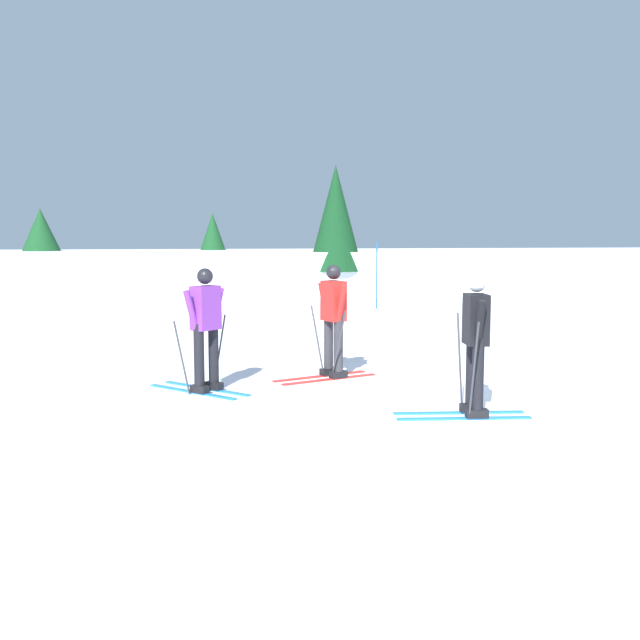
{
  "coord_description": "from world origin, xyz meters",
  "views": [
    {
      "loc": [
        -3.05,
        -9.7,
        2.18
      ],
      "look_at": [
        -1.26,
        1.17,
        0.9
      ],
      "focal_mm": 42.04,
      "sensor_mm": 36.0,
      "label": 1
    }
  ],
  "objects_px": {
    "skier_black": "(475,341)",
    "trail_marker_pole": "(377,276)",
    "skier_red": "(333,318)",
    "conifer_far_left": "(41,241)",
    "conifer_far_right": "(336,218)",
    "conifer_far_centre": "(213,245)",
    "skier_purple": "(205,326)"
  },
  "relations": [
    {
      "from": "skier_purple",
      "to": "conifer_far_right",
      "type": "relative_size",
      "value": 0.38
    },
    {
      "from": "skier_red",
      "to": "conifer_far_right",
      "type": "relative_size",
      "value": 0.38
    },
    {
      "from": "trail_marker_pole",
      "to": "conifer_far_centre",
      "type": "bearing_deg",
      "value": 119.15
    },
    {
      "from": "trail_marker_pole",
      "to": "conifer_far_left",
      "type": "distance_m",
      "value": 13.04
    },
    {
      "from": "skier_red",
      "to": "trail_marker_pole",
      "type": "relative_size",
      "value": 0.9
    },
    {
      "from": "trail_marker_pole",
      "to": "conifer_far_centre",
      "type": "xyz_separation_m",
      "value": [
        -4.51,
        8.08,
        0.79
      ]
    },
    {
      "from": "skier_purple",
      "to": "conifer_far_centre",
      "type": "height_order",
      "value": "conifer_far_centre"
    },
    {
      "from": "skier_black",
      "to": "conifer_far_right",
      "type": "distance_m",
      "value": 17.19
    },
    {
      "from": "conifer_far_left",
      "to": "conifer_far_right",
      "type": "height_order",
      "value": "conifer_far_right"
    },
    {
      "from": "skier_black",
      "to": "skier_red",
      "type": "height_order",
      "value": "same"
    },
    {
      "from": "trail_marker_pole",
      "to": "conifer_far_right",
      "type": "height_order",
      "value": "conifer_far_right"
    },
    {
      "from": "skier_black",
      "to": "skier_purple",
      "type": "relative_size",
      "value": 1.0
    },
    {
      "from": "skier_purple",
      "to": "skier_red",
      "type": "height_order",
      "value": "same"
    },
    {
      "from": "skier_red",
      "to": "conifer_far_left",
      "type": "bearing_deg",
      "value": 113.38
    },
    {
      "from": "conifer_far_right",
      "to": "conifer_far_left",
      "type": "bearing_deg",
      "value": 163.16
    },
    {
      "from": "skier_black",
      "to": "trail_marker_pole",
      "type": "height_order",
      "value": "trail_marker_pole"
    },
    {
      "from": "skier_red",
      "to": "conifer_far_right",
      "type": "bearing_deg",
      "value": 79.35
    },
    {
      "from": "skier_black",
      "to": "conifer_far_centre",
      "type": "relative_size",
      "value": 0.58
    },
    {
      "from": "skier_black",
      "to": "conifer_far_left",
      "type": "distance_m",
      "value": 22.0
    },
    {
      "from": "skier_purple",
      "to": "conifer_far_left",
      "type": "xyz_separation_m",
      "value": [
        -5.65,
        18.25,
        1.0
      ]
    },
    {
      "from": "trail_marker_pole",
      "to": "conifer_far_right",
      "type": "distance_m",
      "value": 4.67
    },
    {
      "from": "trail_marker_pole",
      "to": "conifer_far_centre",
      "type": "relative_size",
      "value": 0.65
    },
    {
      "from": "trail_marker_pole",
      "to": "skier_black",
      "type": "bearing_deg",
      "value": -98.46
    },
    {
      "from": "skier_black",
      "to": "conifer_far_left",
      "type": "bearing_deg",
      "value": 113.56
    },
    {
      "from": "skier_black",
      "to": "skier_red",
      "type": "distance_m",
      "value": 2.92
    },
    {
      "from": "skier_black",
      "to": "trail_marker_pole",
      "type": "xyz_separation_m",
      "value": [
        1.89,
        12.72,
        0.03
      ]
    },
    {
      "from": "trail_marker_pole",
      "to": "conifer_far_right",
      "type": "bearing_deg",
      "value": 95.44
    },
    {
      "from": "skier_red",
      "to": "conifer_far_centre",
      "type": "distance_m",
      "value": 18.22
    },
    {
      "from": "skier_red",
      "to": "trail_marker_pole",
      "type": "height_order",
      "value": "trail_marker_pole"
    },
    {
      "from": "skier_purple",
      "to": "conifer_far_right",
      "type": "bearing_deg",
      "value": 73.05
    },
    {
      "from": "conifer_far_left",
      "to": "conifer_far_centre",
      "type": "relative_size",
      "value": 1.04
    },
    {
      "from": "trail_marker_pole",
      "to": "conifer_far_right",
      "type": "xyz_separation_m",
      "value": [
        -0.41,
        4.32,
        1.73
      ]
    }
  ]
}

